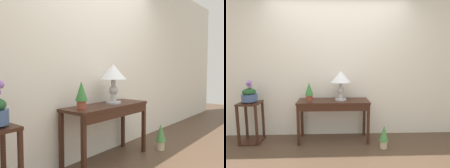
# 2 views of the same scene
# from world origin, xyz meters

# --- Properties ---
(back_wall_with_art) EXTENTS (9.00, 0.10, 2.80)m
(back_wall_with_art) POSITION_xyz_m (0.00, 1.38, 1.40)
(back_wall_with_art) COLOR silver
(back_wall_with_art) RESTS_ON ground
(console_table) EXTENTS (1.23, 0.43, 0.73)m
(console_table) POSITION_xyz_m (-0.09, 1.05, 0.63)
(console_table) COLOR #381E14
(console_table) RESTS_ON ground
(table_lamp) EXTENTS (0.34, 0.34, 0.51)m
(table_lamp) POSITION_xyz_m (0.04, 1.08, 1.10)
(table_lamp) COLOR #B7B7BC
(table_lamp) RESTS_ON console_table
(potted_plant_on_console) EXTENTS (0.14, 0.14, 0.31)m
(potted_plant_on_console) POSITION_xyz_m (-0.51, 1.10, 0.90)
(potted_plant_on_console) COLOR #9E4733
(potted_plant_on_console) RESTS_ON console_table
(potted_plant_floor) EXTENTS (0.15, 0.15, 0.38)m
(potted_plant_floor) POSITION_xyz_m (0.72, 0.74, 0.21)
(potted_plant_floor) COLOR beige
(potted_plant_floor) RESTS_ON ground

